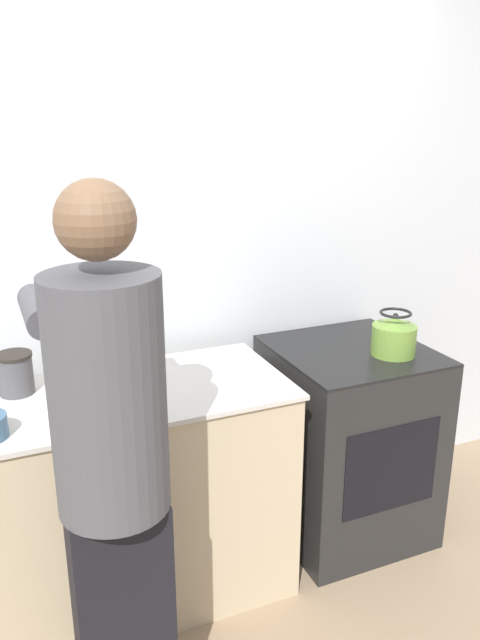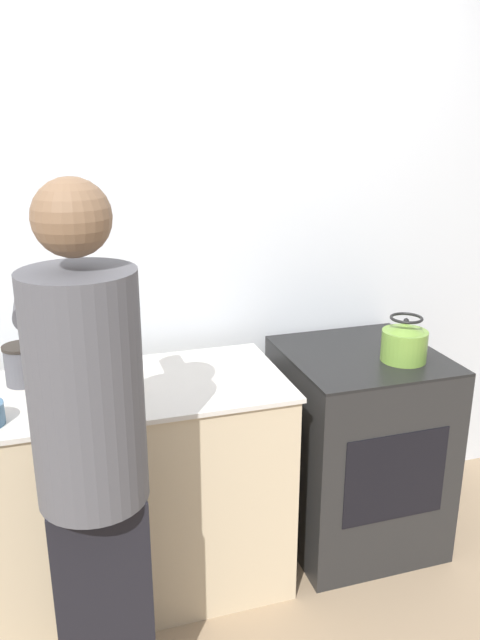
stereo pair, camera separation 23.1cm
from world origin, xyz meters
TOP-DOWN VIEW (x-y plane):
  - ground_plane at (0.00, 0.00)m, footprint 12.00×12.00m
  - wall_back at (0.00, 0.73)m, footprint 8.00×0.05m
  - counter at (-0.37, 0.29)m, footprint 1.42×0.61m
  - oven at (0.75, 0.33)m, footprint 0.65×0.67m
  - person at (-0.44, -0.26)m, footprint 0.36×0.60m
  - cutting_board at (-0.39, 0.31)m, footprint 0.32×0.20m
  - knife at (-0.35, 0.29)m, footprint 0.19×0.06m
  - kettle at (0.87, 0.21)m, footprint 0.19×0.19m
  - canister_jar at (-0.64, 0.44)m, footprint 0.13×0.13m

SIDE VIEW (x-z plane):
  - ground_plane at x=0.00m, z-range 0.00..0.00m
  - oven at x=0.75m, z-range 0.00..0.90m
  - counter at x=-0.37m, z-range 0.00..0.90m
  - cutting_board at x=-0.39m, z-range 0.90..0.92m
  - knife at x=-0.35m, z-range 0.91..0.92m
  - person at x=-0.44m, z-range 0.08..1.81m
  - canister_jar at x=-0.64m, z-range 0.90..1.05m
  - kettle at x=0.87m, z-range 0.88..1.07m
  - wall_back at x=0.00m, z-range 0.00..2.60m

